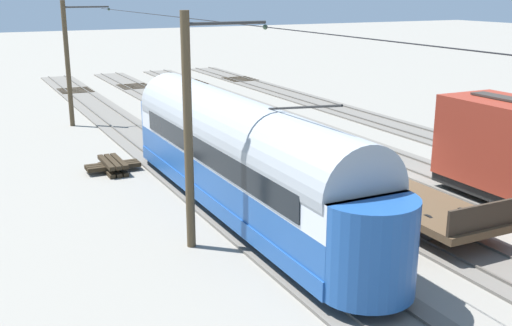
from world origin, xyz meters
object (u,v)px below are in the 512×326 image
(vintage_streetcar, at_px, (239,154))
(flatcar_adjacent, at_px, (370,183))
(catenary_pole_foreground, at_px, (69,62))
(spare_tie_stack, at_px, (113,166))
(catenary_pole_mid_near, at_px, (190,129))

(vintage_streetcar, xyz_separation_m, flatcar_adjacent, (-4.90, 1.33, -1.40))
(catenary_pole_foreground, height_order, spare_tie_stack, catenary_pole_foreground)
(catenary_pole_foreground, bearing_deg, spare_tie_stack, 88.62)
(catenary_pole_mid_near, bearing_deg, catenary_pole_foreground, -90.00)
(flatcar_adjacent, height_order, catenary_pole_foreground, catenary_pole_foreground)
(vintage_streetcar, relative_size, flatcar_adjacent, 1.52)
(catenary_pole_foreground, distance_m, spare_tie_stack, 11.36)
(vintage_streetcar, relative_size, catenary_pole_foreground, 2.43)
(catenary_pole_foreground, xyz_separation_m, catenary_pole_mid_near, (0.00, 20.32, 0.00))
(flatcar_adjacent, bearing_deg, vintage_streetcar, -15.16)
(catenary_pole_mid_near, bearing_deg, flatcar_adjacent, -174.56)
(vintage_streetcar, height_order, catenary_pole_mid_near, catenary_pole_mid_near)
(vintage_streetcar, bearing_deg, catenary_pole_foreground, -82.01)
(catenary_pole_mid_near, bearing_deg, spare_tie_stack, -88.44)
(vintage_streetcar, height_order, spare_tie_stack, vintage_streetcar)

